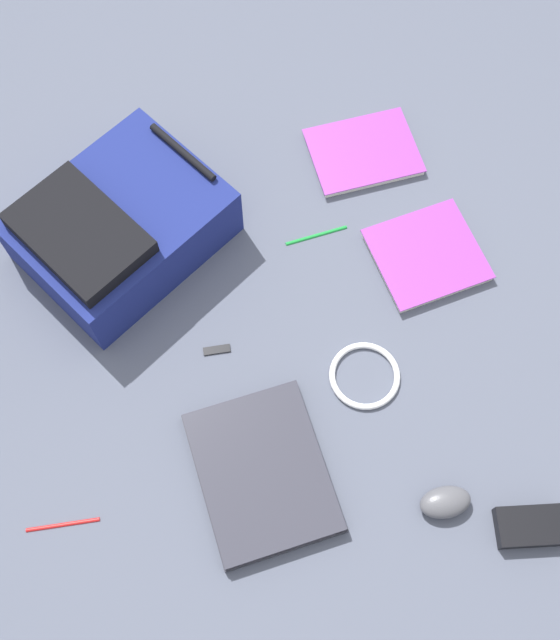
{
  "coord_description": "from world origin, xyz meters",
  "views": [
    {
      "loc": [
        0.66,
        -0.05,
        1.58
      ],
      "look_at": [
        -0.01,
        0.03,
        0.02
      ],
      "focal_mm": 44.28,
      "sensor_mm": 36.0,
      "label": 1
    }
  ],
  "objects_px": {
    "cable_coil": "(365,376)",
    "usb_stick": "(217,349)",
    "backpack": "(119,227)",
    "book_blue": "(427,255)",
    "computer_mouse": "(445,502)",
    "pen_black": "(63,525)",
    "laptop": "(262,472)",
    "book_manual": "(363,152)",
    "pen_blue": "(316,235)",
    "power_brick": "(530,526)"
  },
  "relations": [
    {
      "from": "book_blue",
      "to": "pen_blue",
      "type": "bearing_deg",
      "value": -109.64
    },
    {
      "from": "cable_coil",
      "to": "pen_black",
      "type": "xyz_separation_m",
      "value": [
        0.23,
        -0.64,
        -0.0
      ]
    },
    {
      "from": "usb_stick",
      "to": "pen_black",
      "type": "bearing_deg",
      "value": -45.1
    },
    {
      "from": "pen_black",
      "to": "book_manual",
      "type": "bearing_deg",
      "value": 137.54
    },
    {
      "from": "laptop",
      "to": "pen_black",
      "type": "bearing_deg",
      "value": -82.37
    },
    {
      "from": "book_manual",
      "to": "cable_coil",
      "type": "relative_size",
      "value": 1.84
    },
    {
      "from": "laptop",
      "to": "cable_coil",
      "type": "distance_m",
      "value": 0.3
    },
    {
      "from": "pen_black",
      "to": "laptop",
      "type": "bearing_deg",
      "value": 97.63
    },
    {
      "from": "laptop",
      "to": "cable_coil",
      "type": "xyz_separation_m",
      "value": [
        -0.18,
        0.24,
        -0.01
      ]
    },
    {
      "from": "computer_mouse",
      "to": "laptop",
      "type": "bearing_deg",
      "value": -111.26
    },
    {
      "from": "book_manual",
      "to": "pen_blue",
      "type": "xyz_separation_m",
      "value": [
        0.21,
        -0.14,
        -0.01
      ]
    },
    {
      "from": "power_brick",
      "to": "computer_mouse",
      "type": "bearing_deg",
      "value": -112.67
    },
    {
      "from": "pen_blue",
      "to": "cable_coil",
      "type": "bearing_deg",
      "value": 8.84
    },
    {
      "from": "backpack",
      "to": "power_brick",
      "type": "relative_size",
      "value": 4.13
    },
    {
      "from": "backpack",
      "to": "laptop",
      "type": "height_order",
      "value": "backpack"
    },
    {
      "from": "backpack",
      "to": "computer_mouse",
      "type": "xyz_separation_m",
      "value": [
        0.66,
        0.6,
        -0.06
      ]
    },
    {
      "from": "laptop",
      "to": "computer_mouse",
      "type": "distance_m",
      "value": 0.36
    },
    {
      "from": "backpack",
      "to": "book_blue",
      "type": "distance_m",
      "value": 0.69
    },
    {
      "from": "laptop",
      "to": "computer_mouse",
      "type": "bearing_deg",
      "value": 73.62
    },
    {
      "from": "cable_coil",
      "to": "power_brick",
      "type": "height_order",
      "value": "power_brick"
    },
    {
      "from": "power_brick",
      "to": "cable_coil",
      "type": "bearing_deg",
      "value": -142.46
    },
    {
      "from": "book_blue",
      "to": "cable_coil",
      "type": "height_order",
      "value": "book_blue"
    },
    {
      "from": "computer_mouse",
      "to": "cable_coil",
      "type": "distance_m",
      "value": 0.3
    },
    {
      "from": "cable_coil",
      "to": "pen_blue",
      "type": "bearing_deg",
      "value": -171.16
    },
    {
      "from": "power_brick",
      "to": "backpack",
      "type": "bearing_deg",
      "value": -133.82
    },
    {
      "from": "cable_coil",
      "to": "usb_stick",
      "type": "xyz_separation_m",
      "value": [
        -0.1,
        -0.31,
        -0.0
      ]
    },
    {
      "from": "book_manual",
      "to": "cable_coil",
      "type": "distance_m",
      "value": 0.57
    },
    {
      "from": "usb_stick",
      "to": "pen_blue",
      "type": "bearing_deg",
      "value": 135.26
    },
    {
      "from": "computer_mouse",
      "to": "pen_blue",
      "type": "height_order",
      "value": "computer_mouse"
    },
    {
      "from": "computer_mouse",
      "to": "pen_black",
      "type": "relative_size",
      "value": 0.71
    },
    {
      "from": "cable_coil",
      "to": "usb_stick",
      "type": "distance_m",
      "value": 0.32
    },
    {
      "from": "backpack",
      "to": "book_blue",
      "type": "relative_size",
      "value": 1.91
    },
    {
      "from": "laptop",
      "to": "book_blue",
      "type": "distance_m",
      "value": 0.61
    },
    {
      "from": "laptop",
      "to": "cable_coil",
      "type": "relative_size",
      "value": 2.41
    },
    {
      "from": "laptop",
      "to": "book_blue",
      "type": "height_order",
      "value": "laptop"
    },
    {
      "from": "pen_blue",
      "to": "pen_black",
      "type": "bearing_deg",
      "value": -44.94
    },
    {
      "from": "laptop",
      "to": "backpack",
      "type": "bearing_deg",
      "value": -155.63
    },
    {
      "from": "usb_stick",
      "to": "book_blue",
      "type": "bearing_deg",
      "value": 108.95
    },
    {
      "from": "pen_black",
      "to": "backpack",
      "type": "bearing_deg",
      "value": 166.53
    },
    {
      "from": "laptop",
      "to": "book_manual",
      "type": "bearing_deg",
      "value": 156.28
    },
    {
      "from": "laptop",
      "to": "pen_blue",
      "type": "bearing_deg",
      "value": 161.0
    },
    {
      "from": "book_blue",
      "to": "usb_stick",
      "type": "height_order",
      "value": "book_blue"
    },
    {
      "from": "computer_mouse",
      "to": "power_brick",
      "type": "distance_m",
      "value": 0.17
    },
    {
      "from": "laptop",
      "to": "book_blue",
      "type": "xyz_separation_m",
      "value": [
        -0.45,
        0.42,
        -0.01
      ]
    },
    {
      "from": "computer_mouse",
      "to": "backpack",
      "type": "bearing_deg",
      "value": -142.55
    },
    {
      "from": "laptop",
      "to": "computer_mouse",
      "type": "xyz_separation_m",
      "value": [
        0.1,
        0.35,
        0.01
      ]
    },
    {
      "from": "backpack",
      "to": "pen_blue",
      "type": "relative_size",
      "value": 3.63
    },
    {
      "from": "computer_mouse",
      "to": "pen_blue",
      "type": "distance_m",
      "value": 0.66
    },
    {
      "from": "book_blue",
      "to": "book_manual",
      "type": "height_order",
      "value": "book_blue"
    },
    {
      "from": "book_manual",
      "to": "pen_blue",
      "type": "bearing_deg",
      "value": -34.29
    }
  ]
}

